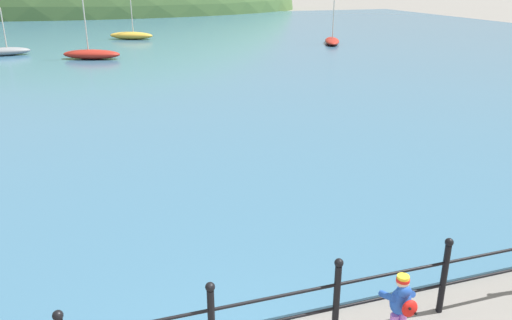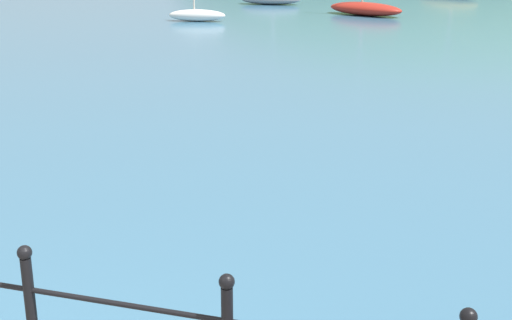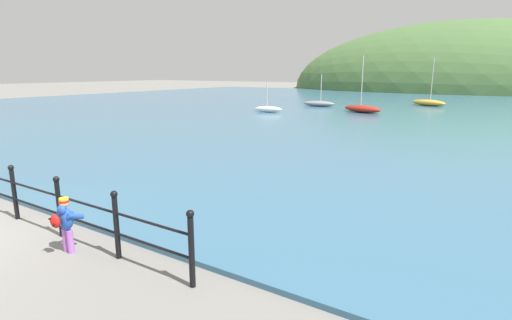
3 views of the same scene
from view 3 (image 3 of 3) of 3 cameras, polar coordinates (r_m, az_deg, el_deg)
name	(u,v)px [view 3 (image 3 of 3)]	position (r m, az deg, el deg)	size (l,w,h in m)	color
water	(394,109)	(35.72, 19.16, 6.94)	(80.00, 60.00, 0.10)	#386684
far_hillside	(457,91)	(73.82, 26.84, 8.83)	(56.98, 31.34, 21.97)	#476B38
iron_railing	(14,190)	(10.02, -31.29, -3.74)	(10.30, 0.12, 1.21)	black
child_in_coat	(65,220)	(7.78, -25.64, -7.74)	(0.38, 0.53, 1.00)	#AD66C6
boat_white_sailboat	(428,102)	(39.23, 23.42, 7.56)	(3.45, 2.41, 4.20)	gold
boat_blue_hull	(319,103)	(35.89, 8.99, 7.98)	(2.92, 1.17, 2.76)	gray
boat_mid_harbor	(362,109)	(31.26, 14.95, 7.11)	(3.51, 2.32, 4.17)	maroon
boat_far_left	(268,109)	(30.33, 1.75, 7.30)	(2.28, 0.95, 2.23)	silver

